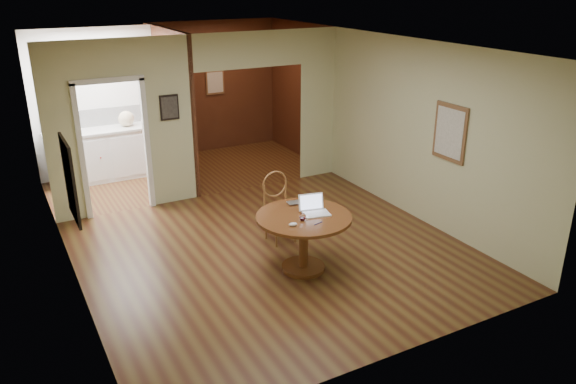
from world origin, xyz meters
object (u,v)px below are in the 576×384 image
open_laptop (314,208)px  dining_table (304,230)px  closed_laptop (301,203)px  chair (278,203)px

open_laptop → dining_table: bearing=-159.5°
open_laptop → closed_laptop: (-0.01, 0.31, -0.05)m
chair → open_laptop: (0.03, -0.92, 0.26)m
closed_laptop → open_laptop: bearing=-82.2°
dining_table → closed_laptop: closed_laptop is taller
dining_table → open_laptop: size_ratio=3.30×
dining_table → open_laptop: bearing=8.0°
dining_table → chair: chair is taller
chair → dining_table: bearing=-99.4°
chair → open_laptop: 0.96m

